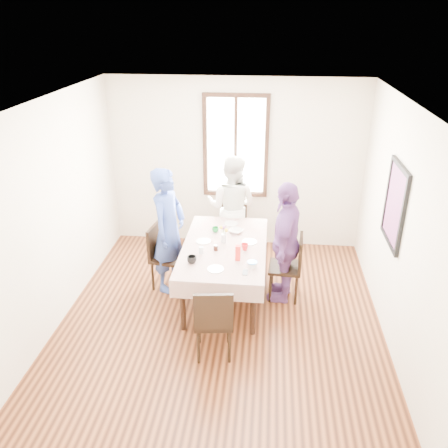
{
  "coord_description": "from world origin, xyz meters",
  "views": [
    {
      "loc": [
        0.53,
        -4.72,
        3.56
      ],
      "look_at": [
        -0.01,
        0.55,
        1.1
      ],
      "focal_mm": 36.88,
      "sensor_mm": 36.0,
      "label": 1
    }
  ],
  "objects_px": {
    "dining_table": "(224,271)",
    "chair_far": "(232,228)",
    "person_left": "(168,230)",
    "person_far": "(232,207)",
    "chair_near": "(214,319)",
    "person_right": "(285,242)",
    "chair_right": "(285,267)",
    "chair_left": "(168,257)"
  },
  "relations": [
    {
      "from": "dining_table",
      "to": "chair_far",
      "type": "distance_m",
      "value": 1.18
    },
    {
      "from": "person_left",
      "to": "person_far",
      "type": "distance_m",
      "value": 1.27
    },
    {
      "from": "chair_near",
      "to": "person_right",
      "type": "xyz_separation_m",
      "value": [
        0.78,
        1.23,
        0.37
      ]
    },
    {
      "from": "chair_right",
      "to": "person_left",
      "type": "bearing_deg",
      "value": 89.7
    },
    {
      "from": "chair_left",
      "to": "person_far",
      "type": "relative_size",
      "value": 0.55
    },
    {
      "from": "dining_table",
      "to": "person_far",
      "type": "height_order",
      "value": "person_far"
    },
    {
      "from": "chair_far",
      "to": "person_far",
      "type": "distance_m",
      "value": 0.37
    },
    {
      "from": "dining_table",
      "to": "chair_left",
      "type": "relative_size",
      "value": 1.88
    },
    {
      "from": "chair_right",
      "to": "chair_near",
      "type": "height_order",
      "value": "same"
    },
    {
      "from": "chair_near",
      "to": "person_left",
      "type": "relative_size",
      "value": 0.52
    },
    {
      "from": "chair_left",
      "to": "person_far",
      "type": "distance_m",
      "value": 1.33
    },
    {
      "from": "person_far",
      "to": "person_left",
      "type": "bearing_deg",
      "value": 63.83
    },
    {
      "from": "chair_near",
      "to": "person_far",
      "type": "relative_size",
      "value": 0.55
    },
    {
      "from": "dining_table",
      "to": "chair_far",
      "type": "xyz_separation_m",
      "value": [
        0.0,
        1.18,
        0.08
      ]
    },
    {
      "from": "person_left",
      "to": "dining_table",
      "type": "bearing_deg",
      "value": -84.95
    },
    {
      "from": "chair_far",
      "to": "person_right",
      "type": "xyz_separation_m",
      "value": [
        0.78,
        -1.13,
        0.37
      ]
    },
    {
      "from": "dining_table",
      "to": "person_far",
      "type": "xyz_separation_m",
      "value": [
        0.0,
        1.16,
        0.45
      ]
    },
    {
      "from": "chair_far",
      "to": "chair_near",
      "type": "xyz_separation_m",
      "value": [
        0.0,
        -2.36,
        0.0
      ]
    },
    {
      "from": "chair_left",
      "to": "chair_right",
      "type": "relative_size",
      "value": 1.0
    },
    {
      "from": "chair_far",
      "to": "chair_near",
      "type": "relative_size",
      "value": 1.0
    },
    {
      "from": "chair_right",
      "to": "person_right",
      "type": "relative_size",
      "value": 0.55
    },
    {
      "from": "person_right",
      "to": "person_far",
      "type": "bearing_deg",
      "value": -134.75
    },
    {
      "from": "chair_left",
      "to": "chair_near",
      "type": "xyz_separation_m",
      "value": [
        0.81,
        -1.34,
        0.0
      ]
    },
    {
      "from": "chair_near",
      "to": "person_right",
      "type": "distance_m",
      "value": 1.51
    },
    {
      "from": "chair_right",
      "to": "chair_near",
      "type": "distance_m",
      "value": 1.47
    },
    {
      "from": "person_far",
      "to": "chair_near",
      "type": "bearing_deg",
      "value": 102.01
    },
    {
      "from": "chair_left",
      "to": "chair_far",
      "type": "xyz_separation_m",
      "value": [
        0.81,
        1.02,
        0.0
      ]
    },
    {
      "from": "person_left",
      "to": "chair_left",
      "type": "bearing_deg",
      "value": 106.64
    },
    {
      "from": "chair_left",
      "to": "chair_right",
      "type": "height_order",
      "value": "same"
    },
    {
      "from": "person_far",
      "to": "chair_left",
      "type": "bearing_deg",
      "value": 63.07
    },
    {
      "from": "dining_table",
      "to": "chair_near",
      "type": "bearing_deg",
      "value": -90.0
    },
    {
      "from": "dining_table",
      "to": "person_right",
      "type": "bearing_deg",
      "value": 3.91
    },
    {
      "from": "chair_left",
      "to": "person_far",
      "type": "bearing_deg",
      "value": 150.01
    },
    {
      "from": "chair_near",
      "to": "person_right",
      "type": "relative_size",
      "value": 0.55
    },
    {
      "from": "chair_right",
      "to": "person_right",
      "type": "distance_m",
      "value": 0.37
    },
    {
      "from": "person_left",
      "to": "person_right",
      "type": "height_order",
      "value": "person_left"
    },
    {
      "from": "chair_left",
      "to": "person_left",
      "type": "distance_m",
      "value": 0.42
    },
    {
      "from": "chair_near",
      "to": "chair_far",
      "type": "bearing_deg",
      "value": 82.78
    },
    {
      "from": "person_left",
      "to": "person_right",
      "type": "xyz_separation_m",
      "value": [
        1.57,
        -0.11,
        -0.04
      ]
    },
    {
      "from": "chair_left",
      "to": "person_far",
      "type": "xyz_separation_m",
      "value": [
        0.81,
        1.0,
        0.37
      ]
    },
    {
      "from": "chair_near",
      "to": "person_right",
      "type": "bearing_deg",
      "value": 50.33
    },
    {
      "from": "chair_right",
      "to": "person_far",
      "type": "xyz_separation_m",
      "value": [
        -0.81,
        1.1,
        0.37
      ]
    }
  ]
}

